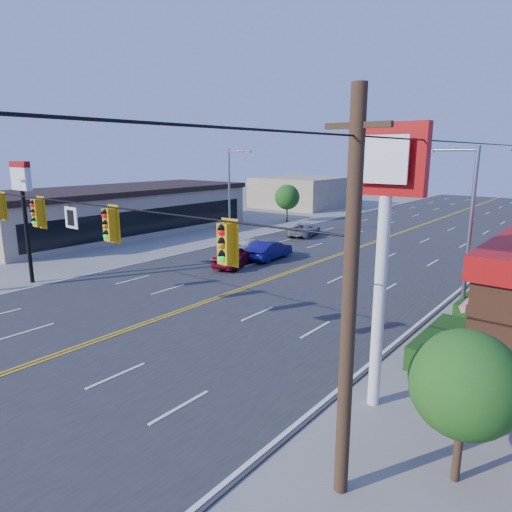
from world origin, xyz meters
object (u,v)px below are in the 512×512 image
Objects in this scene: pizza_hut_sign at (23,197)px; car_silver at (304,230)px; kfc_pylon at (385,212)px; signal_span at (54,230)px; car_blue at (270,251)px; car_white at (250,247)px; car_magenta at (233,257)px.

car_silver is (4.54, 23.39, -4.56)m from pizza_hut_sign.
kfc_pylon is 1.24× the size of pizza_hut_sign.
signal_span reaches higher than kfc_pylon.
car_white is at bearing -17.21° from car_blue.
car_magenta is (7.06, 10.43, -4.46)m from pizza_hut_sign.
signal_span is 18.44m from car_blue.
signal_span is 3.55× the size of pizza_hut_sign.
car_magenta reaches higher than car_silver.
kfc_pylon reaches higher than car_white.
kfc_pylon is 22.46m from car_white.
kfc_pylon is 22.02m from pizza_hut_sign.
car_blue is (0.68, 3.26, -0.03)m from car_magenta.
signal_span is at bearing 86.69° from car_magenta.
signal_span is 28.44m from car_silver.
pizza_hut_sign is 1.64× the size of car_blue.
car_white is 0.91× the size of car_silver.
car_blue is 1.03× the size of car_white.
car_blue is (-3.14, 17.68, -4.20)m from signal_span.
car_silver is at bearing 79.02° from pizza_hut_sign.
car_white is (-16.51, 14.21, -5.46)m from kfc_pylon.
car_magenta reaches higher than car_white.
car_silver is at bearing 103.04° from signal_span.
kfc_pylon reaches higher than pizza_hut_sign.
car_white is (5.49, 14.21, -4.59)m from pizza_hut_sign.
car_silver is at bearing 126.74° from kfc_pylon.
pizza_hut_sign is at bearing 159.81° from signal_span.
car_blue is at bearing 136.17° from kfc_pylon.
kfc_pylon is at bearing 131.40° from car_white.
kfc_pylon is 2.00× the size of car_magenta.
kfc_pylon is 29.69m from car_silver.
car_blue is (-14.26, 13.68, -5.36)m from kfc_pylon.
signal_span is 11.87m from kfc_pylon.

